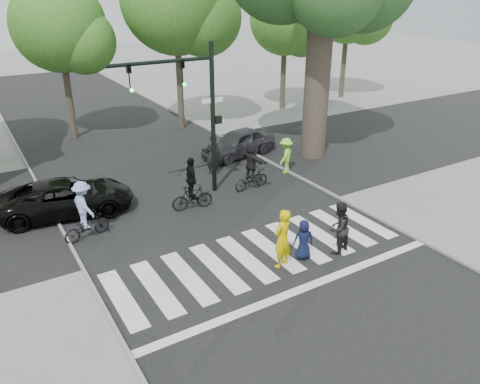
# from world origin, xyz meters

# --- Properties ---
(ground) EXTENTS (120.00, 120.00, 0.00)m
(ground) POSITION_xyz_m (0.00, 0.00, 0.00)
(ground) COLOR gray
(ground) RESTS_ON ground
(road_stem) EXTENTS (10.00, 70.00, 0.01)m
(road_stem) POSITION_xyz_m (0.00, 5.00, 0.01)
(road_stem) COLOR black
(road_stem) RESTS_ON ground
(road_cross) EXTENTS (70.00, 10.00, 0.01)m
(road_cross) POSITION_xyz_m (0.00, 8.00, 0.01)
(road_cross) COLOR black
(road_cross) RESTS_ON ground
(curb_left) EXTENTS (0.10, 70.00, 0.10)m
(curb_left) POSITION_xyz_m (-5.05, 5.00, 0.05)
(curb_left) COLOR gray
(curb_left) RESTS_ON ground
(curb_right) EXTENTS (0.10, 70.00, 0.10)m
(curb_right) POSITION_xyz_m (5.05, 5.00, 0.05)
(curb_right) COLOR gray
(curb_right) RESTS_ON ground
(crosswalk) EXTENTS (10.00, 3.85, 0.01)m
(crosswalk) POSITION_xyz_m (0.00, 0.66, 0.01)
(crosswalk) COLOR silver
(crosswalk) RESTS_ON ground
(traffic_signal) EXTENTS (4.45, 0.29, 6.00)m
(traffic_signal) POSITION_xyz_m (0.35, 6.20, 3.90)
(traffic_signal) COLOR black
(traffic_signal) RESTS_ON ground
(bg_tree_2) EXTENTS (5.04, 4.80, 8.40)m
(bg_tree_2) POSITION_xyz_m (-1.76, 16.62, 5.78)
(bg_tree_2) COLOR brown
(bg_tree_2) RESTS_ON ground
(bg_tree_3) EXTENTS (6.30, 6.00, 10.20)m
(bg_tree_3) POSITION_xyz_m (4.31, 15.27, 6.94)
(bg_tree_3) COLOR brown
(bg_tree_3) RESTS_ON ground
(bg_tree_4) EXTENTS (4.83, 4.60, 8.15)m
(bg_tree_4) POSITION_xyz_m (12.23, 16.12, 5.64)
(bg_tree_4) COLOR brown
(bg_tree_4) RESTS_ON ground
(bg_tree_5) EXTENTS (5.67, 5.40, 9.30)m
(bg_tree_5) POSITION_xyz_m (18.27, 16.69, 6.36)
(bg_tree_5) COLOR brown
(bg_tree_5) RESTS_ON ground
(pedestrian_woman) EXTENTS (0.80, 0.65, 1.89)m
(pedestrian_woman) POSITION_xyz_m (0.22, 0.09, 0.95)
(pedestrian_woman) COLOR #D8BD00
(pedestrian_woman) RESTS_ON ground
(pedestrian_child) EXTENTS (0.75, 0.64, 1.31)m
(pedestrian_child) POSITION_xyz_m (1.05, 0.11, 0.65)
(pedestrian_child) COLOR #0F1433
(pedestrian_child) RESTS_ON ground
(pedestrian_adult) EXTENTS (0.97, 0.83, 1.73)m
(pedestrian_adult) POSITION_xyz_m (2.22, -0.16, 0.87)
(pedestrian_adult) COLOR black
(pedestrian_adult) RESTS_ON ground
(cyclist_left) EXTENTS (1.72, 1.18, 2.06)m
(cyclist_left) POSITION_xyz_m (-4.39, 4.89, 0.90)
(cyclist_left) COLOR black
(cyclist_left) RESTS_ON ground
(cyclist_mid) EXTENTS (1.64, 1.02, 2.09)m
(cyclist_mid) POSITION_xyz_m (-0.37, 5.07, 0.86)
(cyclist_mid) COLOR black
(cyclist_mid) RESTS_ON ground
(cyclist_right) EXTENTS (1.70, 1.58, 2.10)m
(cyclist_right) POSITION_xyz_m (2.60, 5.55, 0.94)
(cyclist_right) COLOR black
(cyclist_right) RESTS_ON ground
(car_suv) EXTENTS (5.08, 2.99, 1.33)m
(car_suv) POSITION_xyz_m (-4.50, 7.16, 0.66)
(car_suv) COLOR black
(car_suv) RESTS_ON ground
(car_grey) EXTENTS (4.21, 2.29, 1.36)m
(car_grey) POSITION_xyz_m (4.30, 9.39, 0.68)
(car_grey) COLOR #38383D
(car_grey) RESTS_ON ground
(bystander_hivis) EXTENTS (1.21, 1.08, 1.63)m
(bystander_hivis) POSITION_xyz_m (4.95, 6.34, 0.81)
(bystander_hivis) COLOR #91F239
(bystander_hivis) RESTS_ON ground
(bystander_dark) EXTENTS (0.75, 0.57, 1.83)m
(bystander_dark) POSITION_xyz_m (2.06, 7.93, 0.91)
(bystander_dark) COLOR black
(bystander_dark) RESTS_ON ground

